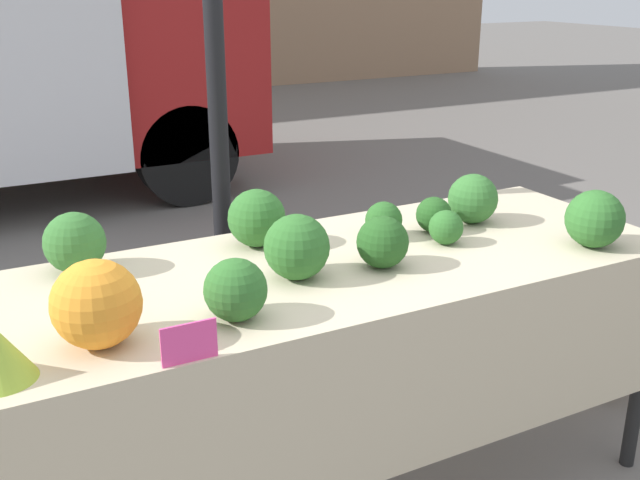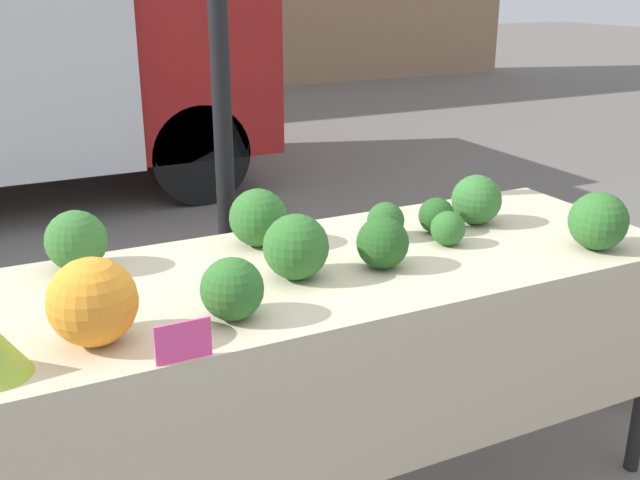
# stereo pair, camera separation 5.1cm
# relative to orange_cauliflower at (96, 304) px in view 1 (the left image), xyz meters

# --- Properties ---
(tent_pole) EXTENTS (0.07, 0.07, 2.66)m
(tent_pole) POSITION_rel_orange_cauliflower_xyz_m (0.65, 0.93, 0.37)
(tent_pole) COLOR black
(tent_pole) RESTS_ON ground_plane
(market_table) EXTENTS (2.27, 0.80, 0.85)m
(market_table) POSITION_rel_orange_cauliflower_xyz_m (0.69, 0.14, -0.21)
(market_table) COLOR beige
(market_table) RESTS_ON ground_plane
(orange_cauliflower) EXTENTS (0.21, 0.21, 0.21)m
(orange_cauliflower) POSITION_rel_orange_cauliflower_xyz_m (0.00, 0.00, 0.00)
(orange_cauliflower) COLOR orange
(orange_cauliflower) RESTS_ON market_table
(broccoli_head_0) EXTENTS (0.12, 0.12, 0.12)m
(broccoli_head_0) POSITION_rel_orange_cauliflower_xyz_m (0.99, 0.33, -0.04)
(broccoli_head_0) COLOR #285B23
(broccoli_head_0) RESTS_ON market_table
(broccoli_head_1) EXTENTS (0.16, 0.16, 0.16)m
(broccoli_head_1) POSITION_rel_orange_cauliflower_xyz_m (0.33, -0.02, -0.02)
(broccoli_head_1) COLOR #2D6628
(broccoli_head_1) RESTS_ON market_table
(broccoli_head_2) EXTENTS (0.18, 0.18, 0.18)m
(broccoli_head_2) POSITION_rel_orange_cauliflower_xyz_m (0.59, 0.46, -0.01)
(broccoli_head_2) COLOR #2D6628
(broccoli_head_2) RESTS_ON market_table
(broccoli_head_3) EXTENTS (0.11, 0.11, 0.11)m
(broccoli_head_3) POSITION_rel_orange_cauliflower_xyz_m (1.14, 0.19, -0.05)
(broccoli_head_3) COLOR #2D6628
(broccoli_head_3) RESTS_ON market_table
(broccoli_head_4) EXTENTS (0.12, 0.12, 0.12)m
(broccoli_head_4) POSITION_rel_orange_cauliflower_xyz_m (1.17, 0.31, -0.05)
(broccoli_head_4) COLOR #23511E
(broccoli_head_4) RESTS_ON market_table
(broccoli_head_5) EXTENTS (0.18, 0.18, 0.18)m
(broccoli_head_5) POSITION_rel_orange_cauliflower_xyz_m (0.04, 0.50, -0.02)
(broccoli_head_5) COLOR #336B2D
(broccoli_head_5) RESTS_ON market_table
(broccoli_head_6) EXTENTS (0.17, 0.17, 0.17)m
(broccoli_head_6) POSITION_rel_orange_cauliflower_xyz_m (1.35, 0.33, -0.02)
(broccoli_head_6) COLOR #336B2D
(broccoli_head_6) RESTS_ON market_table
(broccoli_head_7) EXTENTS (0.18, 0.18, 0.18)m
(broccoli_head_7) POSITION_rel_orange_cauliflower_xyz_m (1.54, -0.05, -0.01)
(broccoli_head_7) COLOR #2D6628
(broccoli_head_7) RESTS_ON market_table
(broccoli_head_8) EXTENTS (0.16, 0.16, 0.16)m
(broccoli_head_8) POSITION_rel_orange_cauliflower_xyz_m (0.85, 0.11, -0.03)
(broccoli_head_8) COLOR #23511E
(broccoli_head_8) RESTS_ON market_table
(broccoli_head_9) EXTENTS (0.19, 0.19, 0.19)m
(broccoli_head_9) POSITION_rel_orange_cauliflower_xyz_m (0.59, 0.15, -0.01)
(broccoli_head_9) COLOR #2D6628
(broccoli_head_9) RESTS_ON market_table
(price_sign) EXTENTS (0.13, 0.01, 0.09)m
(price_sign) POSITION_rel_orange_cauliflower_xyz_m (0.16, -0.17, -0.06)
(price_sign) COLOR #EF4793
(price_sign) RESTS_ON market_table
(produce_crate) EXTENTS (0.37, 0.28, 0.26)m
(produce_crate) POSITION_rel_orange_cauliflower_xyz_m (2.16, 0.35, -0.83)
(produce_crate) COLOR olive
(produce_crate) RESTS_ON ground_plane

